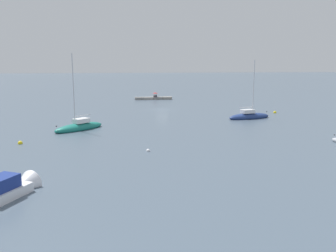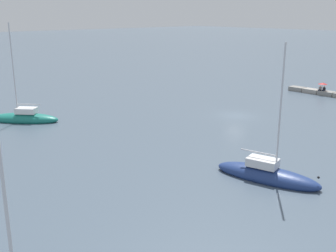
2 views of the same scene
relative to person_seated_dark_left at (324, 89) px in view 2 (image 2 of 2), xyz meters
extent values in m
plane|color=#475666|center=(0.78, 21.04, -0.94)|extent=(500.00, 500.00, 0.00)
cube|color=gray|center=(-0.52, 0.00, -0.60)|extent=(2.48, 1.67, 0.68)
cube|color=gray|center=(2.08, 0.00, -0.60)|extent=(2.48, 1.67, 0.68)
cube|color=gray|center=(4.67, 0.00, -0.60)|extent=(2.48, 1.67, 0.68)
cube|color=#1E2333|center=(-0.02, 0.20, -0.17)|extent=(0.39, 0.45, 0.16)
cube|color=#232328|center=(0.01, -0.08, 0.01)|extent=(0.42, 0.25, 0.52)
sphere|color=tan|center=(0.01, -0.08, 0.37)|extent=(0.22, 0.22, 0.22)
cube|color=#1E2333|center=(0.54, 0.40, -0.17)|extent=(0.39, 0.45, 0.16)
cube|color=gray|center=(0.57, 0.12, 0.01)|extent=(0.42, 0.25, 0.52)
sphere|color=tan|center=(0.57, 0.12, 0.37)|extent=(0.22, 0.22, 0.22)
cylinder|color=black|center=(0.29, -0.01, 0.27)|extent=(0.02, 0.02, 1.05)
cone|color=#B21E1E|center=(0.29, -0.01, 0.87)|extent=(1.41, 1.41, 0.25)
sphere|color=black|center=(0.29, -0.01, 1.02)|extent=(0.05, 0.05, 0.05)
ellipsoid|color=#197266|center=(15.96, 42.35, -0.63)|extent=(7.95, 7.58, 1.47)
cube|color=white|center=(15.65, 42.06, 0.44)|extent=(2.75, 2.70, 0.67)
cylinder|color=silver|center=(16.47, 42.81, 5.38)|extent=(0.15, 0.15, 10.56)
cylinder|color=silver|center=(15.36, 41.80, 1.20)|extent=(2.28, 2.10, 0.11)
ellipsoid|color=navy|center=(-13.91, 35.23, -0.64)|extent=(8.74, 4.44, 1.44)
cube|color=silver|center=(-13.51, 35.33, 0.41)|extent=(2.64, 1.99, 0.66)
cylinder|color=silver|center=(-14.56, 35.06, 4.91)|extent=(0.14, 0.14, 9.65)
cylinder|color=silver|center=(-13.14, 35.43, 1.16)|extent=(2.88, 0.84, 0.11)
sphere|color=black|center=(-17.66, 34.26, 0.14)|extent=(0.19, 0.19, 0.19)
camera|label=1|loc=(9.14, 97.09, 9.46)|focal=37.74mm
camera|label=2|loc=(-30.72, 60.63, 11.77)|focal=43.14mm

